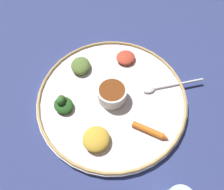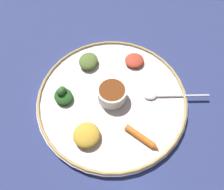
# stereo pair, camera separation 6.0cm
# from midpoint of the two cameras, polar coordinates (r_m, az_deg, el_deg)

# --- Properties ---
(ground_plane) EXTENTS (2.40, 2.40, 0.00)m
(ground_plane) POSITION_cam_midpoint_polar(r_m,az_deg,el_deg) (0.62, 2.72, -1.70)
(ground_plane) COLOR navy
(platter) EXTENTS (0.42, 0.42, 0.02)m
(platter) POSITION_cam_midpoint_polar(r_m,az_deg,el_deg) (0.62, 2.76, -1.32)
(platter) COLOR silver
(platter) RESTS_ON ground_plane
(platter_rim) EXTENTS (0.42, 0.42, 0.01)m
(platter_rim) POSITION_cam_midpoint_polar(r_m,az_deg,el_deg) (0.61, 2.80, -0.81)
(platter_rim) COLOR tan
(platter_rim) RESTS_ON platter
(center_bowl) EXTENTS (0.08, 0.08, 0.04)m
(center_bowl) POSITION_cam_midpoint_polar(r_m,az_deg,el_deg) (0.59, 2.89, 0.15)
(center_bowl) COLOR silver
(center_bowl) RESTS_ON platter
(spoon) EXTENTS (0.18, 0.06, 0.01)m
(spoon) POSITION_cam_midpoint_polar(r_m,az_deg,el_deg) (0.63, 16.83, -0.50)
(spoon) COLOR silver
(spoon) RESTS_ON platter
(greens_pile) EXTENTS (0.06, 0.07, 0.04)m
(greens_pile) POSITION_cam_midpoint_polar(r_m,az_deg,el_deg) (0.60, -10.11, -0.29)
(greens_pile) COLOR #23511E
(greens_pile) RESTS_ON platter
(carrot_near_spoon) EXTENTS (0.07, 0.09, 0.02)m
(carrot_near_spoon) POSITION_cam_midpoint_polar(r_m,az_deg,el_deg) (0.56, 10.88, -11.25)
(carrot_near_spoon) COLOR orange
(carrot_near_spoon) RESTS_ON platter
(mound_lentil_yellow) EXTENTS (0.09, 0.09, 0.03)m
(mound_lentil_yellow) POSITION_cam_midpoint_polar(r_m,az_deg,el_deg) (0.55, -3.62, -10.80)
(mound_lentil_yellow) COLOR gold
(mound_lentil_yellow) RESTS_ON platter
(mound_berbere_red) EXTENTS (0.06, 0.06, 0.02)m
(mound_berbere_red) POSITION_cam_midpoint_polar(r_m,az_deg,el_deg) (0.68, 8.49, 8.79)
(mound_berbere_red) COLOR #B73D28
(mound_berbere_red) RESTS_ON platter
(mound_collards) EXTENTS (0.08, 0.08, 0.03)m
(mound_collards) POSITION_cam_midpoint_polar(r_m,az_deg,el_deg) (0.66, -3.69, 8.69)
(mound_collards) COLOR #567033
(mound_collards) RESTS_ON platter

